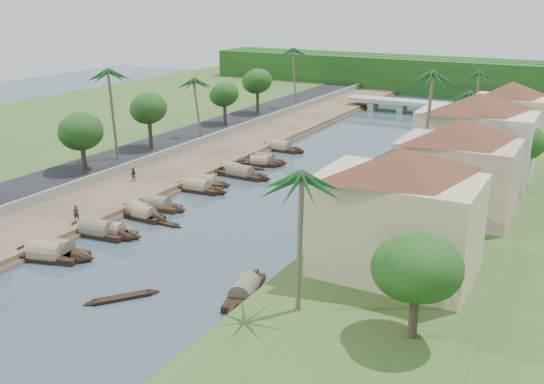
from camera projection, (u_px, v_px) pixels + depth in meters
The scene contains 48 objects.
ground at pixel (209, 235), 58.76m from camera, with size 220.00×220.00×0.00m, color #354650.
left_bank at pixel (195, 162), 82.60m from camera, with size 10.00×180.00×0.80m, color brown.
right_bank at pixel (455, 201), 66.59m from camera, with size 16.00×180.00×1.20m, color #365421.
road at pixel (146, 153), 86.39m from camera, with size 8.00×180.00×1.40m, color black.
retaining_wall at pixel (170, 152), 84.22m from camera, with size 0.40×180.00×1.10m, color slate.
far_left_fill at pixel (19, 134), 98.47m from camera, with size 45.00×220.00×1.35m, color #365421.
treeline at pixel (452, 77), 140.91m from camera, with size 120.00×14.00×8.00m.
bridge at pixel (417, 105), 118.26m from camera, with size 28.00×4.00×2.40m.
building_near at pixel (397, 211), 46.44m from camera, with size 14.85×14.85×10.20m.
building_mid at pixel (457, 167), 59.41m from camera, with size 14.11×14.11×9.70m.
building_far at pixel (475, 135), 71.46m from camera, with size 15.59×15.59×10.20m.
building_distant at pixel (509, 113), 87.84m from camera, with size 12.62×12.62×9.20m.
sampan_0 at pixel (56, 251), 54.16m from camera, with size 8.79×2.74×2.27m.
sampan_1 at pixel (48, 255), 53.30m from camera, with size 8.59×4.21×2.46m.
sampan_2 at pixel (111, 231), 58.61m from camera, with size 7.37×2.31×1.95m.
sampan_3 at pixel (98, 231), 58.57m from camera, with size 9.04×2.77×2.37m.
sampan_4 at pixel (140, 212), 63.67m from camera, with size 7.81×2.88×2.18m.
sampan_5 at pixel (144, 215), 62.80m from camera, with size 6.19×1.87×2.00m.
sampan_6 at pixel (158, 205), 65.76m from camera, with size 7.36×2.36×2.17m.
sampan_7 at pixel (197, 188), 71.71m from camera, with size 8.44×2.38×2.21m.
sampan_8 at pixel (206, 183), 73.60m from camera, with size 6.71×3.46×2.06m.
sampan_9 at pixel (240, 174), 77.39m from camera, with size 9.42×2.20×2.35m.
sampan_10 at pixel (232, 170), 79.06m from camera, with size 7.49×2.95×2.05m.
sampan_11 at pixel (259, 163), 82.34m from camera, with size 7.11×3.62×2.04m.
sampan_12 at pixel (265, 159), 84.15m from camera, with size 7.51×1.61×1.84m.
sampan_13 at pixel (280, 148), 90.37m from camera, with size 8.80×2.31×2.37m.
sampan_14 at pixel (244, 291), 46.82m from camera, with size 3.68×8.76×2.11m.
sampan_15 at pixel (339, 218), 62.01m from camera, with size 4.51×8.70×2.29m.
sampan_16 at pixel (385, 185), 72.91m from camera, with size 3.34×8.84×2.13m.
canoe_0 at pixel (122, 298), 46.39m from camera, with size 4.39×5.22×0.80m.
canoe_1 at pixel (164, 223), 61.48m from camera, with size 4.61×0.79×0.74m.
canoe_2 at pixel (247, 167), 81.41m from camera, with size 5.59×0.95×0.81m.
palm_0 at pixel (300, 178), 39.41m from camera, with size 3.20×3.20×11.44m.
palm_1 at pixel (388, 154), 52.23m from camera, with size 3.20×3.20×9.64m.
palm_2 at pixel (429, 76), 64.42m from camera, with size 3.20×3.20×14.69m.
palm_3 at pixel (468, 94), 79.55m from camera, with size 3.20×3.20×10.29m.
palm_5 at pixel (110, 73), 77.07m from camera, with size 3.20×3.20×13.15m.
palm_6 at pixel (198, 81), 90.53m from camera, with size 3.20×3.20×10.20m.
palm_7 at pixel (479, 74), 94.92m from camera, with size 3.20×3.20×10.96m.
palm_8 at pixel (296, 51), 114.06m from camera, with size 3.20×3.20×12.54m.
tree_2 at pixel (81, 132), 74.23m from camera, with size 5.40×5.40×7.04m.
tree_3 at pixel (149, 109), 84.69m from camera, with size 4.98×4.98×7.68m.
tree_4 at pixel (224, 95), 101.10m from camera, with size 4.64×4.64×6.84m.
tree_5 at pixel (257, 82), 110.04m from camera, with size 5.09×5.09×7.90m.
tree_6 at pixel (520, 144), 69.36m from camera, with size 4.95×4.95×6.83m.
tree_7 at pixel (417, 269), 37.61m from camera, with size 5.04×5.04×6.93m.
person_near at pixel (76, 213), 60.01m from camera, with size 0.58×0.38×1.59m, color black.
person_far at pixel (133, 174), 72.95m from camera, with size 0.76×0.59×1.56m, color #2C291F.
Camera 1 is at (31.50, -44.94, 22.25)m, focal length 40.00 mm.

